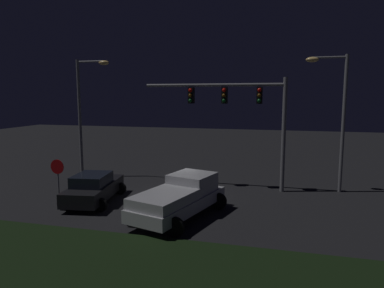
{
  "coord_description": "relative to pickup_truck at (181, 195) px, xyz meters",
  "views": [
    {
      "loc": [
        5.45,
        -17.46,
        5.45
      ],
      "look_at": [
        0.65,
        1.08,
        2.81
      ],
      "focal_mm": 32.45,
      "sensor_mm": 36.0,
      "label": 1
    }
  ],
  "objects": [
    {
      "name": "ground_plane",
      "position": [
        -1.14,
        2.81,
        -1.0
      ],
      "size": [
        80.0,
        80.0,
        0.0
      ],
      "primitive_type": "plane",
      "color": "black"
    },
    {
      "name": "grass_median",
      "position": [
        -1.14,
        -4.94,
        -0.95
      ],
      "size": [
        20.53,
        4.5,
        0.1
      ],
      "primitive_type": "cube",
      "color": "black",
      "rests_on": "ground_plane"
    },
    {
      "name": "pickup_truck",
      "position": [
        0.0,
        0.0,
        0.0
      ],
      "size": [
        3.85,
        5.74,
        1.8
      ],
      "rotation": [
        0.0,
        0.0,
        1.29
      ],
      "color": "#B7B7BC",
      "rests_on": "ground_plane"
    },
    {
      "name": "car_sedan",
      "position": [
        -5.01,
        0.99,
        -0.26
      ],
      "size": [
        2.89,
        4.61,
        1.51
      ],
      "rotation": [
        0.0,
        0.0,
        1.72
      ],
      "color": "black",
      "rests_on": "ground_plane"
    },
    {
      "name": "traffic_signal_gantry",
      "position": [
        2.01,
        5.48,
        3.9
      ],
      "size": [
        8.32,
        0.56,
        6.5
      ],
      "color": "slate",
      "rests_on": "ground_plane"
    },
    {
      "name": "street_lamp_left",
      "position": [
        -8.32,
        5.95,
        3.94
      ],
      "size": [
        2.37,
        0.44,
        7.83
      ],
      "color": "slate",
      "rests_on": "ground_plane"
    },
    {
      "name": "street_lamp_right",
      "position": [
        7.22,
        6.27,
        3.88
      ],
      "size": [
        2.27,
        0.44,
        7.74
      ],
      "color": "slate",
      "rests_on": "ground_plane"
    },
    {
      "name": "stop_sign",
      "position": [
        -6.81,
        0.59,
        0.56
      ],
      "size": [
        0.76,
        0.08,
        2.23
      ],
      "color": "slate",
      "rests_on": "ground_plane"
    }
  ]
}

